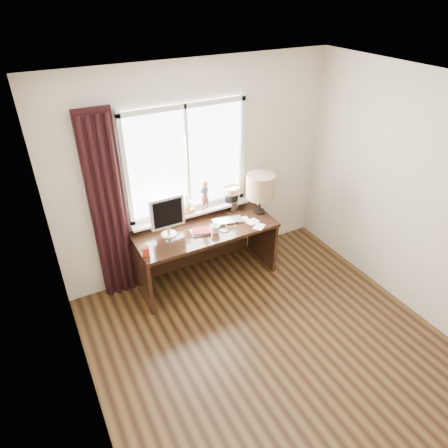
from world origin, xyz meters
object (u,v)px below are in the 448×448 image
laptop (228,221)px  mug (216,228)px  desk (202,241)px  red_cup (146,251)px  monitor (167,214)px  table_lamp (260,187)px

laptop → mug: size_ratio=3.28×
laptop → desk: 0.41m
red_cup → monitor: monitor is taller
table_lamp → monitor: bearing=177.3°
desk → laptop: bearing=-17.3°
red_cup → desk: 0.90m
laptop → mug: 0.29m
desk → table_lamp: bearing=-6.5°
mug → red_cup: bearing=-177.2°
mug → laptop: bearing=31.3°
desk → monitor: bearing=-176.0°
monitor → table_lamp: size_ratio=0.94×
monitor → table_lamp: (1.20, -0.06, 0.09)m
desk → monitor: 0.68m
laptop → monitor: 0.79m
red_cup → desk: (0.80, 0.29, -0.30)m
red_cup → table_lamp: (1.57, 0.20, 0.31)m
laptop → mug: (-0.24, -0.15, 0.04)m
red_cup → monitor: 0.50m
red_cup → desk: size_ratio=0.06×
laptop → monitor: size_ratio=0.75×
mug → desk: bearing=104.6°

